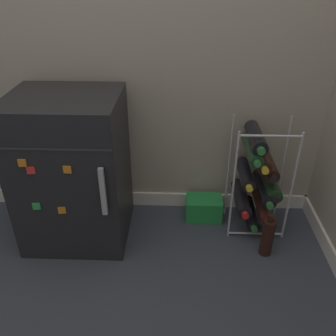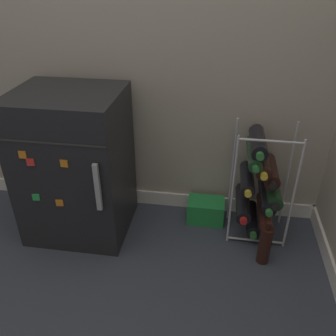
{
  "view_description": "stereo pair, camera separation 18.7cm",
  "coord_description": "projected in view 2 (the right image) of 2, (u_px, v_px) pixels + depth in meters",
  "views": [
    {
      "loc": [
        0.08,
        -1.28,
        1.35
      ],
      "look_at": [
        0.02,
        0.33,
        0.4
      ],
      "focal_mm": 38.0,
      "sensor_mm": 36.0,
      "label": 1
    },
    {
      "loc": [
        0.27,
        -1.27,
        1.35
      ],
      "look_at": [
        0.02,
        0.33,
        0.4
      ],
      "focal_mm": 38.0,
      "sensor_mm": 36.0,
      "label": 2
    }
  ],
  "objects": [
    {
      "name": "ground_plane",
      "position": [
        154.0,
        269.0,
        1.8
      ],
      "size": [
        14.0,
        14.0,
        0.0
      ],
      "primitive_type": "plane",
      "color": "#333842"
    },
    {
      "name": "wine_rack",
      "position": [
        259.0,
        183.0,
        1.88
      ],
      "size": [
        0.31,
        0.33,
        0.65
      ],
      "color": "#B2B2B7",
      "rests_on": "ground_plane"
    },
    {
      "name": "mini_fridge",
      "position": [
        76.0,
        165.0,
        1.9
      ],
      "size": [
        0.54,
        0.49,
        0.81
      ],
      "color": "black",
      "rests_on": "ground_plane"
    },
    {
      "name": "loose_bottle_floor",
      "position": [
        265.0,
        245.0,
        1.79
      ],
      "size": [
        0.06,
        0.06,
        0.25
      ],
      "color": "black",
      "rests_on": "ground_plane"
    },
    {
      "name": "soda_box",
      "position": [
        206.0,
        210.0,
        2.11
      ],
      "size": [
        0.21,
        0.14,
        0.14
      ],
      "color": "#1E7F38",
      "rests_on": "ground_plane"
    }
  ]
}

